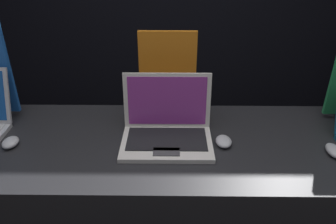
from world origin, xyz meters
name	(u,v)px	position (x,y,z in m)	size (l,w,h in m)	color
display_counter	(168,217)	(0.00, 0.35, 0.47)	(2.36, 0.69, 0.94)	black
mouse_front	(11,142)	(-0.69, 0.30, 0.96)	(0.07, 0.09, 0.04)	#B2B2B7
laptop_middle	(167,126)	(-0.01, 0.37, 1.00)	(0.40, 0.29, 0.28)	silver
mouse_middle	(224,141)	(0.24, 0.32, 0.95)	(0.07, 0.10, 0.03)	#B2B2B7
promo_stand_middle	(168,75)	(-0.01, 0.63, 1.14)	(0.28, 0.07, 0.42)	black
mouse_back	(334,151)	(0.70, 0.26, 0.95)	(0.06, 0.11, 0.03)	#B2B2B7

